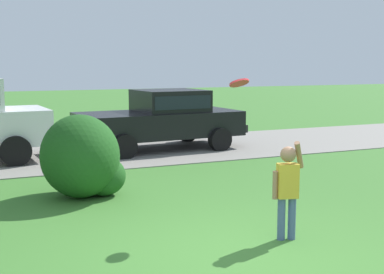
% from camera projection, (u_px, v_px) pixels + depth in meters
% --- Properties ---
extents(ground_plane, '(80.00, 80.00, 0.00)m').
position_uv_depth(ground_plane, '(237.00, 258.00, 6.15)').
color(ground_plane, '#3D752D').
extents(driveway_strip, '(28.00, 4.40, 0.02)m').
position_uv_depth(driveway_strip, '(89.00, 154.00, 13.14)').
color(driveway_strip, gray).
rests_on(driveway_strip, ground).
extents(shrub_centre_left, '(1.41, 1.50, 1.40)m').
position_uv_depth(shrub_centre_left, '(83.00, 159.00, 8.89)').
color(shrub_centre_left, '#1E511C').
rests_on(shrub_centre_left, ground).
extents(parked_sedan, '(4.50, 2.29, 1.56)m').
position_uv_depth(parked_sedan, '(162.00, 117.00, 13.80)').
color(parked_sedan, black).
rests_on(parked_sedan, ground).
extents(child_thrower, '(0.47, 0.22, 1.29)m').
position_uv_depth(child_thrower, '(287.00, 185.00, 6.70)').
color(child_thrower, '#4C608C').
rests_on(child_thrower, ground).
extents(frisbee, '(0.29, 0.27, 0.15)m').
position_uv_depth(frisbee, '(239.00, 83.00, 7.32)').
color(frisbee, red).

